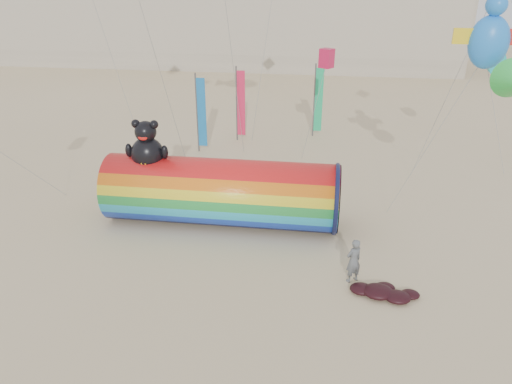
# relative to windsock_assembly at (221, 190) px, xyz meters

# --- Properties ---
(ground) EXTENTS (160.00, 160.00, 0.00)m
(ground) POSITION_rel_windsock_assembly_xyz_m (1.38, -2.97, -1.69)
(ground) COLOR #CCB58C
(ground) RESTS_ON ground
(windsock_assembly) EXTENTS (11.02, 3.36, 5.08)m
(windsock_assembly) POSITION_rel_windsock_assembly_xyz_m (0.00, 0.00, 0.00)
(windsock_assembly) COLOR red
(windsock_assembly) RESTS_ON ground
(kite_handler) EXTENTS (0.82, 0.76, 1.88)m
(kite_handler) POSITION_rel_windsock_assembly_xyz_m (6.11, -4.13, -0.75)
(kite_handler) COLOR #575C5F
(kite_handler) RESTS_ON ground
(fabric_bundle) EXTENTS (2.62, 1.35, 0.41)m
(fabric_bundle) POSITION_rel_windsock_assembly_xyz_m (7.25, -4.96, -1.51)
(fabric_bundle) COLOR black
(fabric_bundle) RESTS_ON ground
(festival_banners) EXTENTS (8.06, 4.42, 5.20)m
(festival_banners) POSITION_rel_windsock_assembly_xyz_m (-0.14, 11.94, 0.95)
(festival_banners) COLOR #59595E
(festival_banners) RESTS_ON ground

